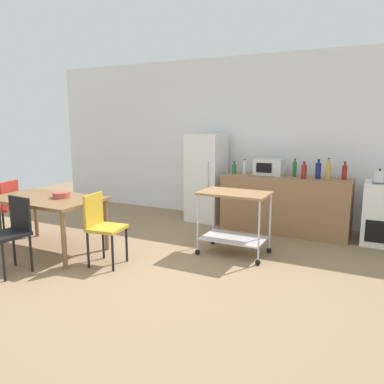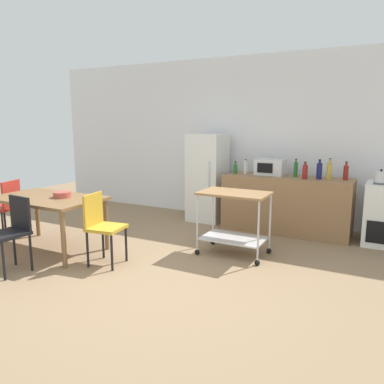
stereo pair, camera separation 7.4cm
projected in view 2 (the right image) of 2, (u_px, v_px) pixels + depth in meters
The scene contains 19 objects.
ground_plane at pixel (148, 278), 4.33m from camera, with size 12.00×12.00×0.00m, color #8C7051.
back_wall at pixel (247, 139), 6.85m from camera, with size 8.40×0.12×2.90m, color white.
kitchen_counter at pixel (286, 205), 6.10m from camera, with size 2.00×0.64×0.90m, color olive.
dining_table at pixel (47, 203), 5.18m from camera, with size 1.50×0.90×0.75m.
chair_mustard at pixel (102, 224), 4.70m from camera, with size 0.45×0.45×0.89m.
chair_black at pixel (12, 229), 4.47m from camera, with size 0.44×0.44×0.89m.
chair_red at pixel (6, 205), 5.76m from camera, with size 0.49×0.49×0.89m.
refrigerator at pixel (207, 178), 6.79m from camera, with size 0.60×0.63×1.55m.
kitchen_cart at pixel (234, 213), 5.03m from camera, with size 0.91×0.57×0.85m.
bottle_olive_oil at pixel (235, 169), 6.37m from camera, with size 0.07×0.07×0.21m.
bottle_wine at pixel (245, 168), 6.36m from camera, with size 0.06×0.06×0.24m.
microwave at pixel (270, 167), 6.22m from camera, with size 0.46×0.35×0.26m.
bottle_vinegar at pixel (296, 169), 5.99m from camera, with size 0.06×0.06×0.29m.
bottle_soda at pixel (305, 172), 5.78m from camera, with size 0.08×0.08×0.26m.
bottle_sparkling_water at pixel (319, 171), 5.76m from camera, with size 0.08×0.08×0.30m.
bottle_sesame_oil at pixel (329, 171), 5.67m from camera, with size 0.07×0.07×0.33m.
bottle_hot_sauce at pixel (346, 172), 5.68m from camera, with size 0.07×0.07×0.28m.
fruit_bowl at pixel (62, 195), 5.14m from camera, with size 0.23×0.23×0.08m, color #B24C3F.
kettle at pixel (381, 177), 5.32m from camera, with size 0.24×0.17×0.19m.
Camera 2 is at (2.35, -3.38, 1.76)m, focal length 35.52 mm.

